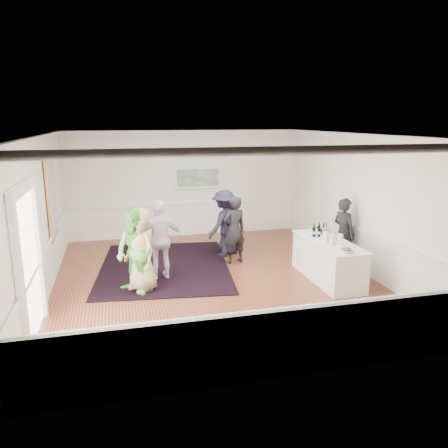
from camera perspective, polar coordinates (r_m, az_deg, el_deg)
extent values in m
plane|color=brown|center=(9.93, -1.31, -7.18)|extent=(8.00, 8.00, 0.00)
cube|color=white|center=(9.29, -1.42, 11.61)|extent=(7.00, 8.00, 0.02)
cube|color=white|center=(9.37, -22.72, 0.70)|extent=(0.02, 8.00, 3.20)
cube|color=white|center=(10.79, 17.11, 2.73)|extent=(0.02, 8.00, 3.20)
cube|color=white|center=(13.35, -5.17, 5.25)|extent=(7.00, 0.02, 3.20)
cube|color=white|center=(5.78, 7.47, -5.89)|extent=(7.00, 0.02, 3.20)
cube|color=#D4883E|center=(10.59, -21.60, 3.29)|extent=(0.04, 1.25, 1.85)
cube|color=white|center=(10.59, -21.47, 3.29)|extent=(0.01, 1.05, 1.65)
cube|color=white|center=(6.89, -25.04, -7.40)|extent=(0.10, 0.14, 2.40)
cube|color=white|center=(8.42, -23.04, -3.50)|extent=(0.10, 0.14, 2.40)
cube|color=white|center=(7.37, -24.88, 4.23)|extent=(0.10, 1.78, 0.16)
cube|color=white|center=(7.66, -24.20, -5.27)|extent=(0.02, 1.50, 2.40)
cube|color=white|center=(13.35, -3.44, 6.06)|extent=(1.44, 0.05, 0.66)
cube|color=#235E33|center=(13.32, -3.42, 6.04)|extent=(1.30, 0.01, 0.52)
cube|color=black|center=(10.81, -7.76, -5.49)|extent=(3.50, 4.34, 0.02)
cube|color=white|center=(10.03, 13.39, -4.68)|extent=(0.78, 2.15, 0.88)
cube|color=white|center=(9.90, 13.53, -2.24)|extent=(0.84, 2.21, 0.02)
imported|color=black|center=(10.83, 15.37, -1.16)|extent=(0.59, 0.72, 1.71)
imported|color=tan|center=(9.20, -10.84, -3.28)|extent=(0.93, 1.03, 1.78)
imported|color=#5ABC4B|center=(9.04, -11.56, -3.65)|extent=(1.06, 1.09, 1.77)
imported|color=silver|center=(9.81, -8.27, -2.06)|extent=(1.08, 0.51, 1.79)
imported|color=#1E1C2F|center=(11.36, 0.03, 0.12)|extent=(1.29, 1.22, 1.75)
imported|color=black|center=(10.80, 1.35, -0.77)|extent=(0.70, 0.55, 1.69)
imported|color=#1E1C2F|center=(11.62, 0.73, 0.01)|extent=(0.88, 0.68, 1.59)
cylinder|color=#85BD43|center=(9.61, 13.97, -1.95)|extent=(0.12, 0.12, 0.24)
cylinder|color=#EE466B|center=(9.68, 14.93, -1.89)|extent=(0.12, 0.12, 0.24)
cylinder|color=#67B13F|center=(9.79, 13.16, -1.61)|extent=(0.12, 0.12, 0.24)
cylinder|color=silver|center=(10.06, 13.11, -1.24)|extent=(0.26, 0.26, 0.25)
imported|color=white|center=(9.17, 15.70, -3.36)|extent=(0.28, 0.28, 0.07)
cylinder|color=olive|center=(9.16, 15.71, -3.24)|extent=(0.19, 0.19, 0.04)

